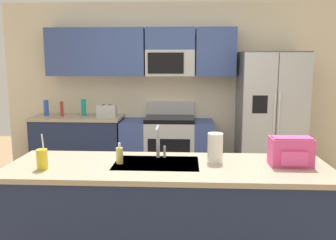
% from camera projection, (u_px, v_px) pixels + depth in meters
% --- Properties ---
extents(ground_plane, '(9.00, 9.00, 0.00)m').
position_uv_depth(ground_plane, '(162.00, 230.00, 3.66)').
color(ground_plane, '#997A56').
rests_on(ground_plane, ground).
extents(kitchen_wall_unit, '(5.20, 0.43, 2.60)m').
position_uv_depth(kitchen_wall_unit, '(162.00, 77.00, 5.48)').
color(kitchen_wall_unit, beige).
rests_on(kitchen_wall_unit, ground).
extents(back_counter, '(1.33, 0.63, 0.90)m').
position_uv_depth(back_counter, '(79.00, 145.00, 5.43)').
color(back_counter, '#1E2A4D').
rests_on(back_counter, ground).
extents(range_oven, '(1.36, 0.61, 1.10)m').
position_uv_depth(range_oven, '(167.00, 147.00, 5.37)').
color(range_oven, '#B7BABF').
rests_on(range_oven, ground).
extents(refrigerator, '(0.90, 0.76, 1.85)m').
position_uv_depth(refrigerator, '(270.00, 117.00, 5.14)').
color(refrigerator, '#4C4F54').
rests_on(refrigerator, ground).
extents(island_counter, '(2.55, 0.81, 0.90)m').
position_uv_depth(island_counter, '(168.00, 218.00, 2.90)').
color(island_counter, '#1E2A4D').
rests_on(island_counter, ground).
extents(toaster, '(0.28, 0.16, 0.18)m').
position_uv_depth(toaster, '(107.00, 111.00, 5.27)').
color(toaster, '#B7BABF').
rests_on(toaster, back_counter).
extents(pepper_mill, '(0.05, 0.05, 0.22)m').
position_uv_depth(pepper_mill, '(62.00, 109.00, 5.36)').
color(pepper_mill, '#B2332D').
rests_on(pepper_mill, back_counter).
extents(bottle_blue, '(0.07, 0.07, 0.23)m').
position_uv_depth(bottle_blue, '(46.00, 108.00, 5.42)').
color(bottle_blue, blue).
rests_on(bottle_blue, back_counter).
extents(bottle_teal, '(0.07, 0.07, 0.25)m').
position_uv_depth(bottle_teal, '(84.00, 107.00, 5.38)').
color(bottle_teal, teal).
rests_on(bottle_teal, back_counter).
extents(sink_faucet, '(0.08, 0.21, 0.28)m').
position_uv_depth(sink_faucet, '(158.00, 139.00, 2.99)').
color(sink_faucet, '#B7BABF').
rests_on(sink_faucet, island_counter).
extents(drink_cup_yellow, '(0.08, 0.08, 0.27)m').
position_uv_depth(drink_cup_yellow, '(42.00, 159.00, 2.71)').
color(drink_cup_yellow, yellow).
rests_on(drink_cup_yellow, island_counter).
extents(soap_dispenser, '(0.06, 0.06, 0.17)m').
position_uv_depth(soap_dispenser, '(120.00, 155.00, 2.86)').
color(soap_dispenser, '#D8CC66').
rests_on(soap_dispenser, island_counter).
extents(paper_towel_roll, '(0.12, 0.12, 0.24)m').
position_uv_depth(paper_towel_roll, '(215.00, 148.00, 2.88)').
color(paper_towel_roll, white).
rests_on(paper_towel_roll, island_counter).
extents(backpack, '(0.32, 0.22, 0.23)m').
position_uv_depth(backpack, '(291.00, 151.00, 2.80)').
color(backpack, '#EA4C93').
rests_on(backpack, island_counter).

